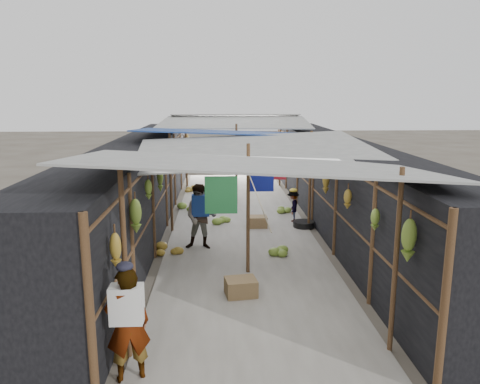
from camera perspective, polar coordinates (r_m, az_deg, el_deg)
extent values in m
plane|color=#6B6356|center=(6.84, 2.61, -19.10)|extent=(80.00, 80.00, 0.00)
cube|color=#9E998E|center=(12.84, 0.00, -4.00)|extent=(3.60, 16.00, 0.02)
cube|color=black|center=(12.75, -12.22, 0.88)|extent=(1.40, 15.00, 2.30)
cube|color=black|center=(12.98, 11.99, 1.08)|extent=(1.40, 15.00, 2.30)
cube|color=#8D6948|center=(8.44, 0.11, -11.57)|extent=(0.60, 0.51, 0.32)
cube|color=#8D6948|center=(12.57, 2.10, -3.67)|extent=(0.52, 0.42, 0.31)
cube|color=#8D6948|center=(18.03, -2.48, 0.99)|extent=(0.42, 0.35, 0.25)
cylinder|color=black|center=(12.70, 7.77, -3.94)|extent=(0.57, 0.57, 0.17)
imported|color=silver|center=(6.13, -13.53, -15.43)|extent=(0.62, 0.50, 1.49)
imported|color=navy|center=(10.75, -4.80, -3.04)|extent=(0.80, 0.66, 1.53)
imported|color=#55504A|center=(13.12, 6.49, -1.75)|extent=(0.42, 0.62, 0.90)
cylinder|color=brown|center=(6.37, -13.82, -8.88)|extent=(0.07, 0.07, 2.60)
cylinder|color=brown|center=(6.68, 18.45, -8.17)|extent=(0.07, 0.07, 2.60)
cylinder|color=brown|center=(9.13, 0.99, -2.20)|extent=(0.07, 0.07, 2.60)
cylinder|color=brown|center=(12.11, -8.43, 1.17)|extent=(0.07, 0.07, 2.60)
cylinder|color=brown|center=(12.28, 8.53, 1.31)|extent=(0.07, 0.07, 2.60)
cylinder|color=brown|center=(15.02, -0.44, 3.36)|extent=(0.07, 0.07, 2.60)
cylinder|color=brown|center=(18.02, -6.55, 4.70)|extent=(0.07, 0.07, 2.60)
cylinder|color=brown|center=(18.13, 4.91, 4.78)|extent=(0.07, 0.07, 2.60)
cube|color=#9F9F9A|center=(6.94, 2.06, 3.41)|extent=(5.21, 3.19, 0.52)
cube|color=#9F9F9A|center=(10.14, 1.72, 5.23)|extent=(5.23, 3.73, 0.50)
cube|color=navy|center=(13.39, -0.63, 7.28)|extent=(5.40, 3.60, 0.41)
cube|color=#9F9F9A|center=(16.68, -0.68, 8.52)|extent=(5.37, 3.66, 0.27)
cube|color=#9F9F9A|center=(19.07, -0.62, 9.24)|extent=(5.00, 1.99, 0.24)
cylinder|color=brown|center=(12.51, -9.23, 4.96)|extent=(0.06, 15.00, 0.06)
cylinder|color=brown|center=(12.69, 9.09, 5.06)|extent=(0.06, 15.00, 0.06)
cylinder|color=gray|center=(12.44, 0.00, 5.08)|extent=(0.02, 15.00, 0.02)
cube|color=#212094|center=(16.25, -2.64, 5.59)|extent=(0.65, 0.03, 0.60)
cube|color=#226835|center=(8.59, -2.32, -0.37)|extent=(0.60, 0.03, 0.70)
cube|color=#1C29B7|center=(10.32, 2.62, 1.84)|extent=(0.55, 0.03, 0.65)
cube|color=#AD1A26|center=(11.53, 4.41, 3.00)|extent=(0.50, 0.03, 0.60)
cube|color=#1B1CB2|center=(13.37, -1.14, 4.25)|extent=(0.70, 0.03, 0.60)
ellipsoid|color=olive|center=(6.17, -14.92, -6.96)|extent=(0.15, 0.13, 0.49)
ellipsoid|color=olive|center=(7.55, -12.60, -2.90)|extent=(0.19, 0.16, 0.57)
ellipsoid|color=olive|center=(8.87, -11.11, 0.28)|extent=(0.14, 0.12, 0.39)
ellipsoid|color=olive|center=(10.60, -9.71, 1.55)|extent=(0.14, 0.12, 0.60)
ellipsoid|color=olive|center=(11.60, -9.12, 3.32)|extent=(0.15, 0.13, 0.43)
ellipsoid|color=olive|center=(13.24, -8.32, 4.10)|extent=(0.20, 0.17, 0.49)
ellipsoid|color=olive|center=(14.46, -7.84, 4.51)|extent=(0.16, 0.13, 0.40)
ellipsoid|color=olive|center=(16.56, -7.18, 5.17)|extent=(0.15, 0.13, 0.57)
ellipsoid|color=olive|center=(17.79, -6.88, 5.82)|extent=(0.17, 0.15, 0.46)
ellipsoid|color=olive|center=(19.31, -6.55, 6.57)|extent=(0.17, 0.15, 0.37)
ellipsoid|color=olive|center=(6.44, 19.88, -5.59)|extent=(0.20, 0.17, 0.59)
ellipsoid|color=olive|center=(7.63, 16.16, -3.25)|extent=(0.15, 0.12, 0.36)
ellipsoid|color=olive|center=(9.11, 13.00, -0.86)|extent=(0.16, 0.13, 0.39)
ellipsoid|color=olive|center=(10.85, 10.44, 1.24)|extent=(0.17, 0.14, 0.59)
ellipsoid|color=olive|center=(11.67, 9.51, 3.27)|extent=(0.20, 0.17, 0.36)
ellipsoid|color=olive|center=(13.07, 8.20, 3.54)|extent=(0.18, 0.15, 0.48)
ellipsoid|color=olive|center=(14.58, 7.08, 4.26)|extent=(0.15, 0.13, 0.58)
ellipsoid|color=olive|center=(16.37, 6.02, 5.22)|extent=(0.19, 0.17, 0.53)
ellipsoid|color=olive|center=(18.23, 5.13, 6.27)|extent=(0.14, 0.12, 0.39)
ellipsoid|color=olive|center=(19.02, 4.81, 5.74)|extent=(0.17, 0.14, 0.55)
ellipsoid|color=olive|center=(10.50, 5.41, -7.05)|extent=(0.51, 0.43, 0.25)
ellipsoid|color=olive|center=(14.01, 5.22, -2.03)|extent=(0.68, 0.58, 0.34)
ellipsoid|color=olive|center=(13.05, -1.68, -3.17)|extent=(0.55, 0.47, 0.27)
ellipsoid|color=olive|center=(17.31, -6.09, 0.50)|extent=(0.53, 0.45, 0.26)
ellipsoid|color=olive|center=(14.55, -6.34, -1.77)|extent=(0.44, 0.38, 0.22)
ellipsoid|color=olive|center=(10.67, -8.66, -6.81)|extent=(0.51, 0.44, 0.26)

